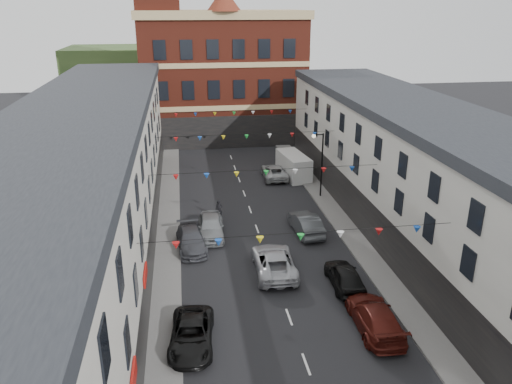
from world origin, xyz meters
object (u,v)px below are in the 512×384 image
car_left_e (211,226)px  pedestrian (219,210)px  car_left_d (191,240)px  white_van (293,166)px  car_right_e (306,223)px  moving_car (274,261)px  car_right_d (345,276)px  car_right_c (375,317)px  street_lamp (319,157)px  car_right_f (274,172)px  car_left_c (192,334)px

car_left_e → pedestrian: (0.87, 3.24, -0.02)m
car_left_d → white_van: size_ratio=0.89×
car_left_e → car_right_e: size_ratio=1.01×
moving_car → car_right_e: bearing=-120.2°
car_right_d → pedestrian: (-6.91, 11.78, 0.06)m
car_right_d → moving_car: 4.72m
moving_car → car_right_c: bearing=123.4°
street_lamp → car_right_e: (-2.95, -7.23, -3.12)m
moving_car → pedestrian: 9.74m
car_left_d → car_right_e: bearing=4.6°
car_right_d → white_van: 21.43m
car_left_e → car_left_d: bearing=-126.2°
car_right_d → car_right_e: 8.09m
street_lamp → car_right_c: (-2.20, -19.78, -3.14)m
white_van → pedestrian: 12.76m
car_right_f → moving_car: size_ratio=0.89×
car_left_c → moving_car: size_ratio=0.85×
car_left_c → white_van: bearing=71.9°
car_left_d → car_right_c: car_right_c is taller
street_lamp → car_left_e: (-10.22, -6.76, -3.08)m
car_left_e → car_right_e: bearing=-0.8°
street_lamp → car_left_c: bearing=-121.5°
car_right_d → car_right_f: bearing=-87.6°
car_right_e → white_van: white_van is taller
car_right_e → moving_car: size_ratio=0.86×
car_left_e → car_right_f: bearing=63.1°
car_left_e → moving_car: bearing=-55.4°
car_right_d → car_right_f: 21.26m
street_lamp → moving_car: 14.70m
street_lamp → car_left_c: 23.29m
car_right_f → white_van: bearing=-174.4°
white_van → car_right_f: bearing=175.8°
pedestrian → car_left_d: bearing=-112.9°
moving_car → car_right_f: bearing=-98.7°
car_right_d → pedestrian: size_ratio=2.73×
car_right_f → white_van: white_van is taller
car_right_d → moving_car: moving_car is taller
car_left_c → car_right_e: size_ratio=0.99×
street_lamp → car_right_d: street_lamp is taller
car_left_c → car_left_d: (0.29, 11.00, 0.04)m
street_lamp → white_van: (-0.95, 6.07, -2.71)m
car_left_d → white_van: bearing=49.1°
car_left_e → car_right_d: car_left_e is taller
car_left_c → car_left_e: size_ratio=0.99×
car_right_e → moving_car: car_right_e is taller
car_right_d → moving_car: size_ratio=0.78×
street_lamp → moving_car: size_ratio=1.07×
car_right_e → car_left_c: bearing=49.6°
car_right_d → white_van: (1.49, 21.37, 0.45)m
street_lamp → car_right_d: 15.81m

